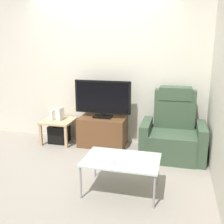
% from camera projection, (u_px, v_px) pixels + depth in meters
% --- Properties ---
extents(ground_plane, '(6.40, 6.40, 0.00)m').
position_uv_depth(ground_plane, '(81.00, 164.00, 4.00)').
color(ground_plane, gray).
extents(wall_back, '(6.40, 0.06, 2.60)m').
position_uv_depth(wall_back, '(101.00, 70.00, 4.73)').
color(wall_back, beige).
rests_on(wall_back, ground).
extents(wall_side, '(0.06, 4.48, 2.60)m').
position_uv_depth(wall_side, '(224.00, 82.00, 3.23)').
color(wall_side, beige).
rests_on(wall_side, ground).
extents(tv_stand, '(0.81, 0.49, 0.50)m').
position_uv_depth(tv_stand, '(103.00, 131.00, 4.68)').
color(tv_stand, brown).
rests_on(tv_stand, ground).
extents(television, '(0.98, 0.20, 0.64)m').
position_uv_depth(television, '(103.00, 98.00, 4.55)').
color(television, black).
rests_on(television, tv_stand).
extents(recliner_armchair, '(0.98, 0.78, 1.08)m').
position_uv_depth(recliner_armchair, '(173.00, 133.00, 4.20)').
color(recliner_armchair, '#384C38').
rests_on(recliner_armchair, ground).
extents(side_table, '(0.54, 0.54, 0.42)m').
position_uv_depth(side_table, '(59.00, 123.00, 4.80)').
color(side_table, tan).
rests_on(side_table, ground).
extents(subwoofer_box, '(0.31, 0.31, 0.31)m').
position_uv_depth(subwoofer_box, '(59.00, 134.00, 4.85)').
color(subwoofer_box, black).
rests_on(subwoofer_box, ground).
extents(book_upright, '(0.04, 0.13, 0.18)m').
position_uv_depth(book_upright, '(53.00, 115.00, 4.77)').
color(book_upright, white).
rests_on(book_upright, side_table).
extents(game_console, '(0.07, 0.20, 0.23)m').
position_uv_depth(game_console, '(60.00, 114.00, 4.76)').
color(game_console, white).
rests_on(game_console, side_table).
extents(coffee_table, '(0.90, 0.60, 0.42)m').
position_uv_depth(coffee_table, '(121.00, 161.00, 3.17)').
color(coffee_table, '#B2C6C1').
rests_on(coffee_table, ground).
extents(cell_phone, '(0.10, 0.16, 0.01)m').
position_uv_depth(cell_phone, '(112.00, 161.00, 3.11)').
color(cell_phone, '#B7B7BC').
rests_on(cell_phone, coffee_table).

